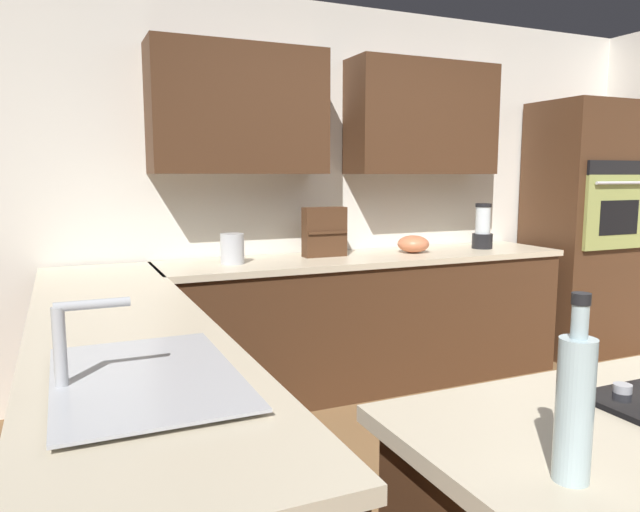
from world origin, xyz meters
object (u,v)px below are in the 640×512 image
kettle (232,249)px  oil_bottle (575,405)px  sink_unit (142,376)px  mixing_bowl (413,244)px  wall_oven (583,229)px  blender (483,229)px  spice_rack (324,232)px

kettle → oil_bottle: (0.14, 2.76, 0.05)m
sink_unit → kettle: bearing=-111.8°
mixing_bowl → kettle: 1.30m
sink_unit → oil_bottle: bearing=127.7°
sink_unit → oil_bottle: 1.05m
wall_oven → blender: size_ratio=6.03×
blender → spice_rack: blender is taller
sink_unit → kettle: sink_unit is taller
spice_rack → oil_bottle: bearing=74.4°
wall_oven → sink_unit: size_ratio=2.86×
sink_unit → kettle: size_ratio=3.77×
blender → oil_bottle: (2.04, 2.76, -0.00)m
mixing_bowl → kettle: kettle is taller
wall_oven → kettle: bearing=-0.2°
wall_oven → sink_unit: (3.68, 1.93, -0.09)m
sink_unit → spice_rack: (-1.43, -2.02, 0.15)m
kettle → oil_bottle: size_ratio=0.55×
wall_oven → sink_unit: wall_oven is taller
mixing_bowl → oil_bottle: size_ratio=0.65×
sink_unit → blender: bearing=-144.0°
wall_oven → sink_unit: 4.16m
spice_rack → kettle: 0.66m
wall_oven → oil_bottle: 4.10m
blender → oil_bottle: size_ratio=0.98×
sink_unit → kettle: 2.10m
mixing_bowl → oil_bottle: (1.44, 2.76, 0.08)m
sink_unit → mixing_bowl: size_ratio=3.17×
wall_oven → blender: wall_oven is taller
mixing_bowl → oil_bottle: bearing=62.4°
mixing_bowl → spice_rack: 0.66m
wall_oven → oil_bottle: bearing=42.1°
wall_oven → sink_unit: bearing=27.7°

